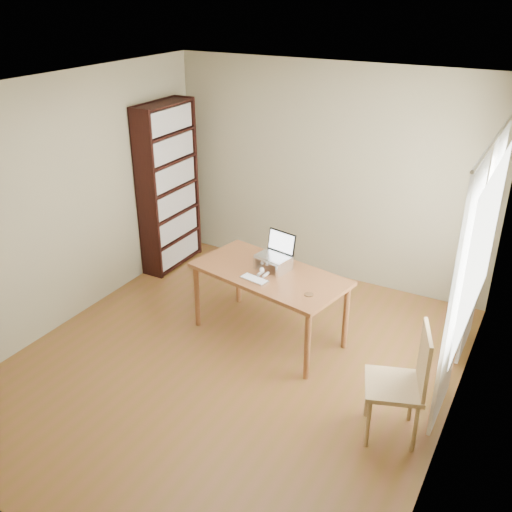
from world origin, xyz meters
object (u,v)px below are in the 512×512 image
at_px(laptop, 276,250).
at_px(chair, 405,382).
at_px(cat, 274,262).
at_px(keyboard, 254,279).
at_px(bookshelf, 169,187).
at_px(desk, 269,280).

bearing_deg(laptop, chair, -18.66).
bearing_deg(cat, keyboard, -93.39).
xyz_separation_m(bookshelf, laptop, (1.91, -0.78, -0.11)).
xyz_separation_m(desk, chair, (1.61, -0.79, -0.12)).
height_order(laptop, chair, laptop).
xyz_separation_m(bookshelf, chair, (3.52, -1.72, -0.50)).
bearing_deg(keyboard, desk, 86.91).
bearing_deg(desk, cat, 107.15).
distance_m(laptop, keyboard, 0.41).
bearing_deg(laptop, desk, -78.61).
bearing_deg(cat, bookshelf, 160.53).
distance_m(laptop, cat, 0.13).
bearing_deg(bookshelf, cat, -23.11).
relative_size(desk, chair, 1.66).
height_order(laptop, keyboard, laptop).
bearing_deg(chair, keyboard, 141.51).
distance_m(keyboard, cat, 0.34).
height_order(desk, chair, chair).
xyz_separation_m(keyboard, chair, (1.66, -0.57, -0.21)).
xyz_separation_m(desk, cat, (-0.01, 0.11, 0.15)).
distance_m(bookshelf, chair, 3.95).
bearing_deg(cat, chair, -25.50).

